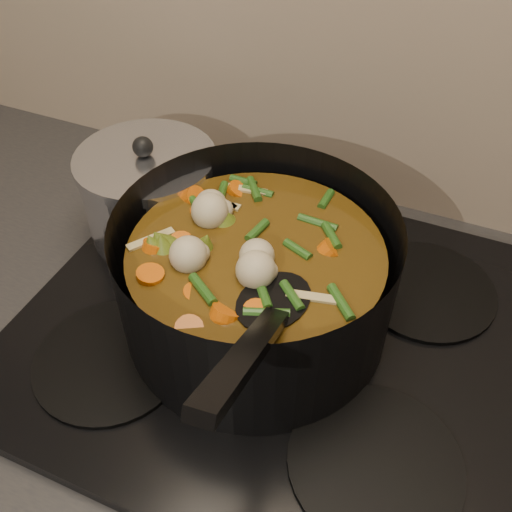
% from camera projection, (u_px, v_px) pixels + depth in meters
% --- Properties ---
extents(counter, '(2.64, 0.64, 0.91)m').
position_uv_depth(counter, '(270.00, 488.00, 1.04)').
color(counter, brown).
rests_on(counter, ground).
extents(stovetop, '(0.62, 0.54, 0.03)m').
position_uv_depth(stovetop, '(277.00, 328.00, 0.72)').
color(stovetop, black).
rests_on(stovetop, counter).
extents(stockpot, '(0.35, 0.44, 0.24)m').
position_uv_depth(stockpot, '(256.00, 280.00, 0.67)').
color(stockpot, black).
rests_on(stockpot, stovetop).
extents(saucepan, '(0.19, 0.19, 0.16)m').
position_uv_depth(saucepan, '(150.00, 194.00, 0.80)').
color(saucepan, silver).
rests_on(saucepan, stovetop).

